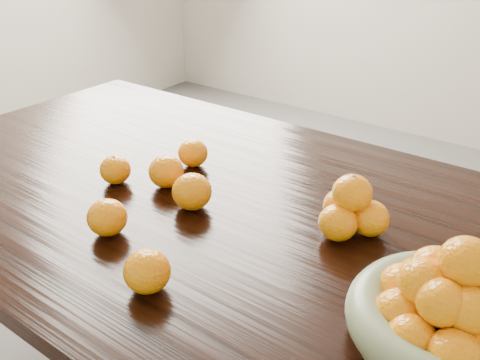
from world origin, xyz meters
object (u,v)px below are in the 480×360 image
Objects in this scene: orange_pyramid at (350,210)px; loose_orange_0 at (115,170)px; dining_table at (254,247)px; fruit_bowl at (455,312)px.

loose_orange_0 is at bearing -165.75° from orange_pyramid.
orange_pyramid is at bearing 14.25° from loose_orange_0.
orange_pyramid is (0.19, 0.06, 0.14)m from dining_table.
orange_pyramid reaches higher than loose_orange_0.
loose_orange_0 reaches higher than dining_table.
dining_table is at bearing -164.02° from orange_pyramid.
orange_pyramid is 1.98× the size of loose_orange_0.
loose_orange_0 is (-0.54, -0.14, -0.02)m from orange_pyramid.
fruit_bowl is 2.20× the size of orange_pyramid.
fruit_bowl is 0.32m from orange_pyramid.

